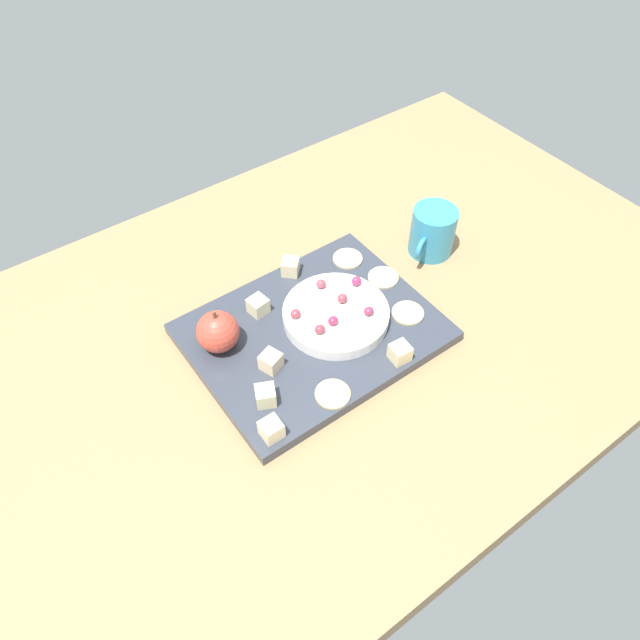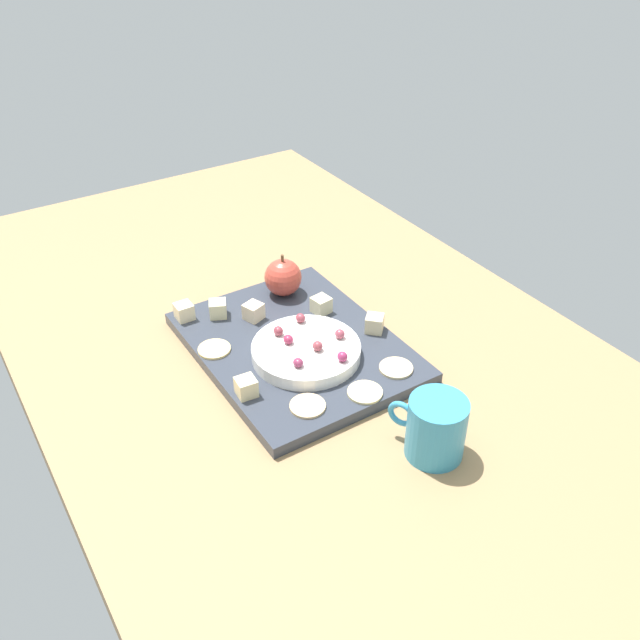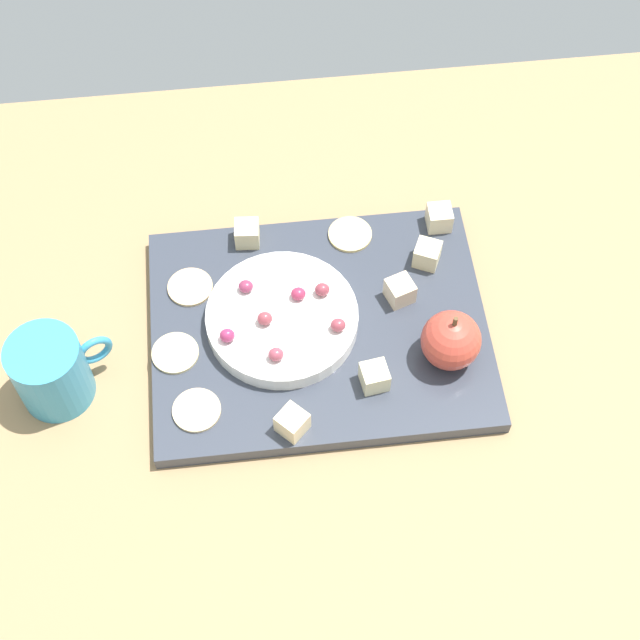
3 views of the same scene
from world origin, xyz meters
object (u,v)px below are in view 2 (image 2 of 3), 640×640
cheese_cube_2 (321,305)px  cracker_1 (396,368)px  serving_dish (306,351)px  cracker_0 (214,349)px  grape_0 (340,334)px  cup (435,428)px  cheese_cube_1 (184,311)px  apple_whole (283,277)px  cheese_cube_5 (253,311)px  cheese_cube_0 (218,309)px  cracker_2 (308,406)px  cheese_cube_4 (246,387)px  cheese_cube_3 (375,323)px  grape_5 (288,339)px  grape_1 (343,356)px  platter (296,347)px  grape_2 (318,346)px  grape_6 (278,331)px  grape_4 (300,318)px  cracker_3 (366,392)px  grape_3 (298,363)px

cheese_cube_2 → cracker_1: (-18.98, -1.24, -1.18)cm
serving_dish → cheese_cube_2: size_ratio=6.07×
cracker_0 → grape_0: 19.74cm
grape_0 → cup: (-23.60, 0.83, -0.36)cm
cheese_cube_1 → apple_whole: bearing=-96.8°
cheese_cube_5 → cup: size_ratio=0.26×
cheese_cube_0 → cracker_2: bearing=-178.5°
apple_whole → cheese_cube_2: (-8.45, -2.44, -1.85)cm
apple_whole → cracker_1: size_ratio=1.26×
cheese_cube_4 → cracker_0: size_ratio=0.54×
cheese_cube_3 → cheese_cube_4: same height
grape_5 → cheese_cube_5: bearing=0.2°
cheese_cube_2 → grape_1: (-15.11, 5.78, 1.46)cm
cheese_cube_0 → cheese_cube_4: (-20.30, 5.28, 0.00)cm
apple_whole → cheese_cube_0: apple_whole is taller
grape_1 → grape_5: bearing=30.1°
cracker_1 → cracker_0: bearing=48.0°
platter → cheese_cube_3: bearing=-108.6°
platter → cheese_cube_4: cheese_cube_4 is taller
cracker_1 → grape_2: bearing=47.8°
platter → cheese_cube_1: size_ratio=13.44×
cheese_cube_0 → cheese_cube_5: (-3.89, -4.62, 0.00)cm
platter → cracker_1: size_ratio=7.25×
cheese_cube_0 → cheese_cube_3: 26.14cm
cracker_0 → grape_6: bearing=-115.4°
cheese_cube_0 → cracker_0: (-8.27, 4.69, -1.18)cm
cheese_cube_3 → platter: bearing=71.4°
grape_4 → grape_6: 4.81cm
cheese_cube_0 → cheese_cube_3: size_ratio=1.00×
cracker_3 → grape_1: size_ratio=3.09×
cracker_2 → grape_3: bearing=-20.0°
cheese_cube_3 → cracker_0: cheese_cube_3 is taller
apple_whole → cheese_cube_1: (2.12, 17.73, -1.85)cm
cheese_cube_2 → cheese_cube_5: (4.38, 10.49, 0.00)cm
serving_dish → cheese_cube_2: cheese_cube_2 is taller
cheese_cube_3 → cracker_3: size_ratio=0.54×
cheese_cube_1 → cheese_cube_2: same height
serving_dish → grape_1: grape_1 is taller
serving_dish → grape_0: grape_0 is taller
apple_whole → grape_5: 17.44cm
cheese_cube_5 → grape_5: grape_5 is taller
serving_dish → grape_5: 3.29cm
cheese_cube_2 → cup: bearing=173.4°
cheese_cube_5 → grape_6: (-8.72, 0.19, 1.42)cm
platter → grape_1: bearing=-167.5°
grape_1 → grape_4: same height
cheese_cube_1 → cheese_cube_3: 31.48cm
cheese_cube_1 → cup: bearing=-159.8°
grape_1 → platter: bearing=12.5°
cheese_cube_3 → grape_1: grape_1 is taller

